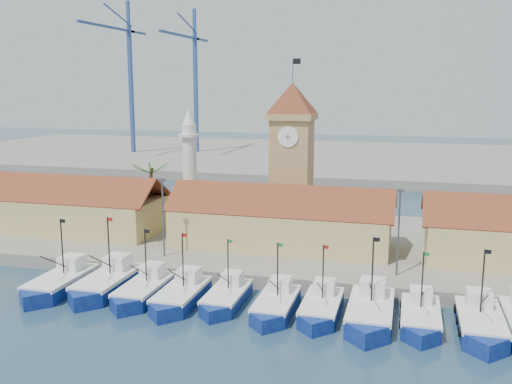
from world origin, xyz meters
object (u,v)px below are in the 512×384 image
(clock_tower, at_px, (292,155))
(boat_0, at_px, (59,284))
(boat_5, at_px, (275,306))
(minaret, at_px, (190,166))

(clock_tower, bearing_deg, boat_0, -128.99)
(boat_0, height_order, boat_5, boat_0)
(boat_0, distance_m, boat_5, 22.67)
(boat_5, distance_m, minaret, 32.79)
(boat_0, height_order, minaret, minaret)
(clock_tower, bearing_deg, boat_5, -81.87)
(minaret, bearing_deg, boat_0, -99.44)
(boat_5, height_order, clock_tower, clock_tower)
(boat_5, bearing_deg, clock_tower, 98.13)
(boat_0, distance_m, clock_tower, 32.63)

